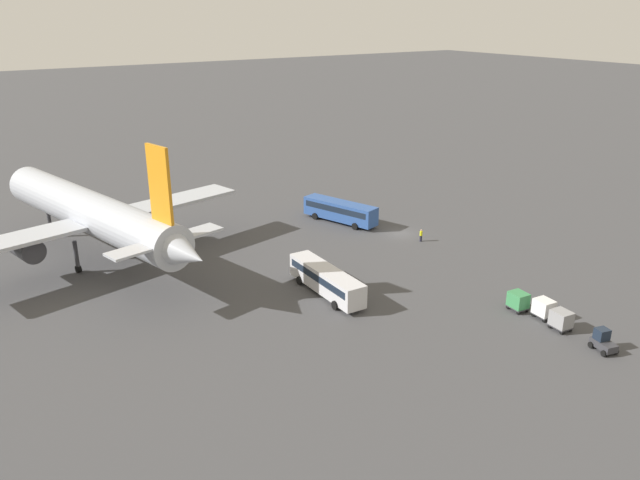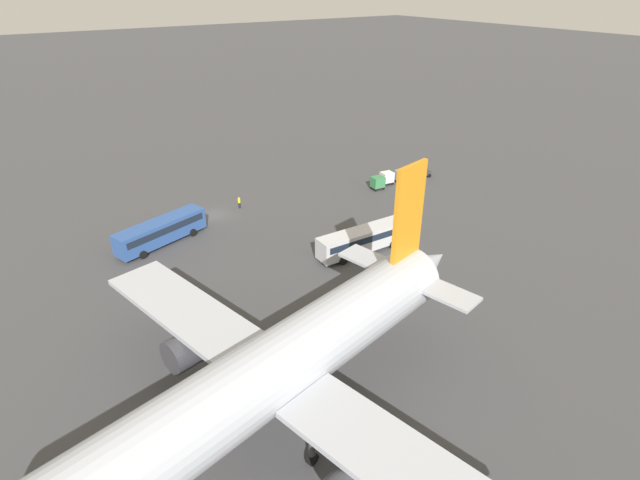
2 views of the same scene
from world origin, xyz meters
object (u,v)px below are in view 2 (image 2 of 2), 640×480
Objects in this scene: shuttle_bus_far at (363,238)px; baggage_tug at (423,171)px; cargo_cart_grey at (402,175)px; cargo_cart_green at (378,182)px; shuttle_bus_near at (161,230)px; cargo_cart_white at (387,177)px; airplane at (261,379)px; worker_person at (239,203)px.

baggage_tug is at bearing -147.23° from shuttle_bus_far.
cargo_cart_green is (5.24, 0.18, 0.00)m from cargo_cart_grey.
shuttle_bus_near is 4.69× the size of baggage_tug.
cargo_cart_green is at bearing -133.21° from shuttle_bus_far.
cargo_cart_grey and cargo_cart_green have the same top height.
shuttle_bus_far is 24.89m from cargo_cart_grey.
shuttle_bus_near reaches higher than cargo_cart_green.
airplane is at bearing 40.30° from cargo_cart_white.
worker_person is 22.23m from cargo_cart_green.
worker_person is 27.30m from cargo_cart_grey.
cargo_cart_white is (-24.14, 4.71, 0.32)m from worker_person.
shuttle_bus_near reaches higher than worker_person.
cargo_cart_grey is at bearing 165.71° from cargo_cart_white.
shuttle_bus_far is 7.07× the size of worker_person.
baggage_tug is at bearing 161.13° from shuttle_bus_near.
cargo_cart_green is (-21.52, 5.56, 0.32)m from worker_person.
shuttle_bus_far is 21.53m from worker_person.
airplane reaches higher than cargo_cart_white.
shuttle_bus_near is 25.33m from shuttle_bus_far.
airplane is 51.41m from cargo_cart_green.
shuttle_bus_near is 5.78× the size of cargo_cart_white.
airplane is at bearing 38.01° from cargo_cart_grey.
shuttle_bus_near is 5.78× the size of cargo_cart_grey.
baggage_tug is 1.23× the size of cargo_cart_green.
worker_person is at bearing -126.10° from airplane.
cargo_cart_grey reaches higher than worker_person.
airplane reaches higher than baggage_tug.
shuttle_bus_far is at bearing 44.93° from baggage_tug.
cargo_cart_white is (-17.23, -15.66, -0.65)m from shuttle_bus_far.
worker_person is at bearing -14.48° from cargo_cart_green.
worker_person is 0.81× the size of cargo_cart_grey.
shuttle_bus_near is at bearing 12.55° from baggage_tug.
worker_person is (-12.93, -4.62, -1.03)m from shuttle_bus_near.
shuttle_bus_near is 37.08m from cargo_cart_white.
worker_person is (6.91, -20.37, -0.97)m from shuttle_bus_far.
shuttle_bus_far is 5.74× the size of cargo_cart_green.
shuttle_bus_near reaches higher than baggage_tug.
airplane is 17.35× the size of baggage_tug.
cargo_cart_white is 1.00× the size of cargo_cart_green.
airplane reaches higher than worker_person.
shuttle_bus_far is at bearing -154.23° from airplane.
worker_person is (31.45, -5.41, -0.07)m from baggage_tug.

